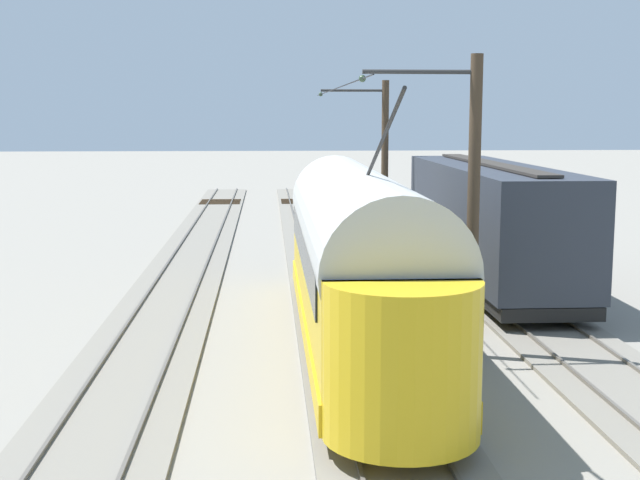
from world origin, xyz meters
The scene contains 10 objects.
ground_plane centered at (0.00, 0.00, 0.00)m, with size 220.00×220.00×0.00m, color gray.
track_streetcar_siding centered at (-5.08, -0.31, 0.05)m, with size 2.80×80.00×0.18m.
track_adjacent_siding centered at (0.00, -0.31, 0.05)m, with size 2.80×80.00×0.18m.
track_third_siding centered at (5.08, -0.31, 0.05)m, with size 2.80×80.00×0.18m.
vintage_streetcar centered at (0.00, 3.42, 2.25)m, with size 2.65×16.23×5.81m.
boxcar_adjacent centered at (-5.09, -3.96, 2.16)m, with size 2.96×13.25×3.85m.
catenary_pole_foreground centered at (-2.47, -10.48, 3.60)m, with size 2.77×0.28×6.89m.
catenary_pole_mid_near centered at (-2.47, 4.30, 3.60)m, with size 2.77×0.28×6.89m.
overhead_wire_run centered at (-0.10, -3.68, 6.35)m, with size 2.56×18.78×0.18m.
switch_stand centered at (-6.30, -8.20, 0.70)m, with size 0.50×0.30×1.24m.
Camera 1 is at (2.10, 23.37, 5.55)m, focal length 48.16 mm.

